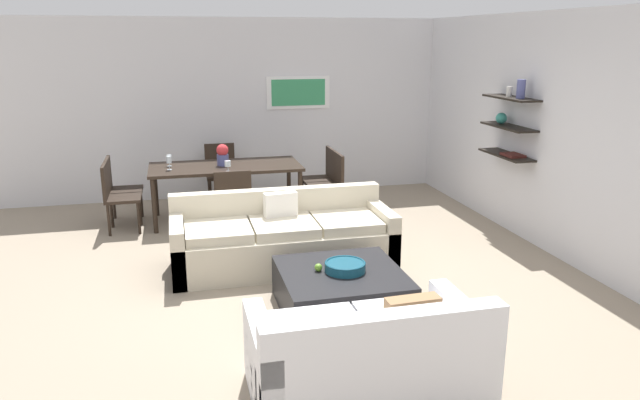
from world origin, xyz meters
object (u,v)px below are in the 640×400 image
(dining_chair_right_near, at_px, (330,181))
(wine_glass_left_far, at_px, (169,158))
(loveseat_white, at_px, (368,358))
(wine_glass_left_near, at_px, (169,160))
(dining_chair_left_near, at_px, (116,193))
(centerpiece_vase, at_px, (223,155))
(coffee_table, at_px, (341,291))
(dining_table, at_px, (225,170))
(wine_glass_head, at_px, (222,150))
(dining_chair_right_far, at_px, (323,174))
(decorative_bowl, at_px, (345,266))
(wine_glass_foot, at_px, (228,164))
(dining_chair_left_far, at_px, (118,185))
(dining_chair_head, at_px, (221,170))
(apple_on_coffee_table, at_px, (318,267))
(sofa_beige, at_px, (283,240))
(dining_chair_foot, at_px, (232,199))

(dining_chair_right_near, relative_size, wine_glass_left_far, 5.74)
(loveseat_white, relative_size, wine_glass_left_near, 8.83)
(dining_chair_left_near, height_order, centerpiece_vase, centerpiece_vase)
(wine_glass_left_far, height_order, wine_glass_left_near, wine_glass_left_near)
(coffee_table, bearing_deg, dining_chair_right_near, 77.14)
(wine_glass_left_far, relative_size, centerpiece_vase, 0.53)
(loveseat_white, height_order, dining_table, loveseat_white)
(wine_glass_head, bearing_deg, dining_chair_right_near, -23.44)
(coffee_table, bearing_deg, wine_glass_left_far, 114.55)
(loveseat_white, relative_size, dining_chair_right_far, 1.79)
(decorative_bowl, xyz_separation_m, dining_chair_right_far, (0.63, 3.32, 0.08))
(decorative_bowl, distance_m, wine_glass_left_near, 3.38)
(dining_chair_left_near, xyz_separation_m, wine_glass_foot, (1.41, -0.19, 0.35))
(dining_chair_left_far, bearing_deg, dining_chair_head, 25.17)
(dining_chair_head, relative_size, wine_glass_foot, 6.21)
(apple_on_coffee_table, distance_m, wine_glass_left_near, 3.24)
(apple_on_coffee_table, relative_size, dining_chair_right_near, 0.08)
(dining_chair_right_far, bearing_deg, dining_chair_left_near, -171.59)
(wine_glass_head, bearing_deg, loveseat_white, -83.46)
(wine_glass_head, relative_size, wine_glass_foot, 1.31)
(wine_glass_head, xyz_separation_m, wine_glass_foot, (0.00, -0.80, -0.03))
(dining_table, relative_size, wine_glass_left_near, 11.17)
(wine_glass_left_near, bearing_deg, wine_glass_left_far, 90.00)
(dining_table, distance_m, centerpiece_vase, 0.21)
(dining_chair_right_near, height_order, dining_chair_head, same)
(sofa_beige, xyz_separation_m, dining_chair_foot, (-0.43, 1.02, 0.21))
(dining_table, bearing_deg, coffee_table, -76.51)
(dining_chair_left_near, distance_m, centerpiece_vase, 1.45)
(dining_chair_left_near, relative_size, wine_glass_left_far, 5.74)
(decorative_bowl, bearing_deg, centerpiece_vase, 104.48)
(dining_table, height_order, dining_chair_head, dining_chair_head)
(dining_chair_left_near, bearing_deg, wine_glass_left_near, 7.83)
(dining_chair_foot, height_order, dining_chair_right_near, same)
(dining_chair_foot, distance_m, wine_glass_head, 1.32)
(sofa_beige, height_order, coffee_table, sofa_beige)
(loveseat_white, bearing_deg, dining_table, 97.12)
(coffee_table, bearing_deg, wine_glass_head, 101.99)
(sofa_beige, height_order, apple_on_coffee_table, sofa_beige)
(wine_glass_foot, bearing_deg, centerpiece_vase, 94.03)
(decorative_bowl, relative_size, centerpiece_vase, 1.29)
(coffee_table, xyz_separation_m, dining_chair_head, (-0.74, 3.97, 0.31))
(decorative_bowl, distance_m, centerpiece_vase, 3.26)
(apple_on_coffee_table, xyz_separation_m, dining_chair_foot, (-0.54, 2.19, 0.09))
(wine_glass_head, bearing_deg, dining_chair_right_far, -7.86)
(dining_chair_head, distance_m, wine_glass_left_near, 1.28)
(loveseat_white, distance_m, dining_chair_foot, 3.63)
(wine_glass_left_far, xyz_separation_m, centerpiece_vase, (0.70, -0.11, 0.04))
(wine_glass_foot, bearing_deg, wine_glass_left_near, 158.38)
(dining_chair_right_near, relative_size, dining_chair_left_far, 1.00)
(loveseat_white, xyz_separation_m, wine_glass_foot, (-0.56, 4.05, 0.56))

